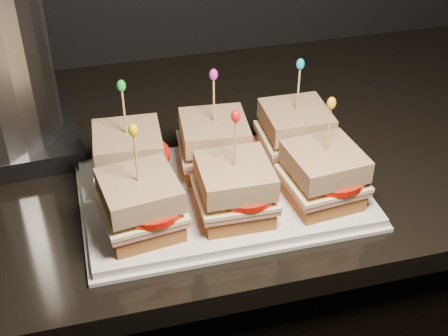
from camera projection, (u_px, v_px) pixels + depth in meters
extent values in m
cube|color=black|center=(365.00, 290.00, 1.37)|extent=(2.45, 0.63, 0.83)
cube|color=black|center=(397.00, 123.00, 1.12)|extent=(2.49, 0.67, 0.04)
cube|color=white|center=(224.00, 194.00, 0.91)|extent=(0.40, 0.25, 0.02)
cube|color=white|center=(224.00, 197.00, 0.91)|extent=(0.41, 0.26, 0.01)
cube|color=brown|center=(131.00, 172.00, 0.91)|extent=(0.10, 0.10, 0.03)
cube|color=#CE6B66|center=(130.00, 163.00, 0.90)|extent=(0.11, 0.10, 0.01)
cube|color=#FFF0AD|center=(129.00, 159.00, 0.90)|extent=(0.11, 0.11, 0.01)
cylinder|color=red|center=(138.00, 156.00, 0.89)|extent=(0.09, 0.09, 0.01)
cube|color=brown|center=(128.00, 143.00, 0.88)|extent=(0.10, 0.10, 0.03)
cylinder|color=tan|center=(124.00, 115.00, 0.86)|extent=(0.00, 0.00, 0.09)
ellipsoid|color=green|center=(121.00, 86.00, 0.83)|extent=(0.01, 0.01, 0.02)
cube|color=brown|center=(214.00, 160.00, 0.94)|extent=(0.10, 0.10, 0.03)
cube|color=#CE6B66|center=(214.00, 150.00, 0.93)|extent=(0.11, 0.11, 0.01)
cube|color=#FFF0AD|center=(214.00, 146.00, 0.93)|extent=(0.11, 0.11, 0.01)
cylinder|color=red|center=(223.00, 143.00, 0.92)|extent=(0.09, 0.09, 0.01)
cube|color=brown|center=(214.00, 130.00, 0.91)|extent=(0.10, 0.10, 0.03)
cylinder|color=tan|center=(214.00, 103.00, 0.88)|extent=(0.00, 0.00, 0.09)
ellipsoid|color=#CB1FB3|center=(214.00, 75.00, 0.86)|extent=(0.01, 0.01, 0.02)
cube|color=brown|center=(294.00, 148.00, 0.97)|extent=(0.09, 0.09, 0.03)
cube|color=#CE6B66|center=(294.00, 139.00, 0.96)|extent=(0.10, 0.10, 0.01)
cube|color=#FFF0AD|center=(295.00, 135.00, 0.95)|extent=(0.11, 0.10, 0.01)
cylinder|color=red|center=(304.00, 132.00, 0.94)|extent=(0.09, 0.09, 0.01)
cube|color=brown|center=(296.00, 119.00, 0.93)|extent=(0.10, 0.10, 0.03)
cylinder|color=tan|center=(298.00, 92.00, 0.91)|extent=(0.00, 0.00, 0.09)
ellipsoid|color=#109ABC|center=(300.00, 64.00, 0.88)|extent=(0.01, 0.01, 0.02)
cube|color=brown|center=(142.00, 221.00, 0.82)|extent=(0.10, 0.10, 0.03)
cube|color=#CE6B66|center=(141.00, 212.00, 0.81)|extent=(0.11, 0.11, 0.01)
cube|color=#FFF0AD|center=(141.00, 207.00, 0.81)|extent=(0.12, 0.11, 0.01)
cylinder|color=red|center=(150.00, 204.00, 0.80)|extent=(0.09, 0.09, 0.01)
cube|color=brown|center=(139.00, 190.00, 0.79)|extent=(0.11, 0.11, 0.03)
cylinder|color=tan|center=(136.00, 161.00, 0.77)|extent=(0.00, 0.00, 0.09)
ellipsoid|color=#EBBF04|center=(133.00, 130.00, 0.74)|extent=(0.01, 0.01, 0.02)
cube|color=brown|center=(235.00, 206.00, 0.85)|extent=(0.09, 0.09, 0.03)
cube|color=#CE6B66|center=(235.00, 196.00, 0.84)|extent=(0.10, 0.10, 0.01)
cube|color=#FFF0AD|center=(235.00, 192.00, 0.84)|extent=(0.11, 0.10, 0.01)
cylinder|color=red|center=(245.00, 189.00, 0.83)|extent=(0.09, 0.09, 0.01)
cube|color=brown|center=(235.00, 175.00, 0.82)|extent=(0.10, 0.10, 0.03)
cylinder|color=tan|center=(235.00, 146.00, 0.79)|extent=(0.00, 0.00, 0.09)
ellipsoid|color=red|center=(236.00, 116.00, 0.77)|extent=(0.01, 0.01, 0.02)
cube|color=brown|center=(321.00, 192.00, 0.88)|extent=(0.10, 0.10, 0.03)
cube|color=#CE6B66|center=(322.00, 182.00, 0.87)|extent=(0.11, 0.11, 0.01)
cube|color=#FFF0AD|center=(323.00, 178.00, 0.86)|extent=(0.11, 0.11, 0.01)
cylinder|color=red|center=(333.00, 175.00, 0.86)|extent=(0.09, 0.09, 0.01)
cube|color=brown|center=(325.00, 161.00, 0.85)|extent=(0.10, 0.10, 0.03)
cylinder|color=tan|center=(328.00, 133.00, 0.82)|extent=(0.00, 0.00, 0.09)
ellipsoid|color=orange|center=(332.00, 103.00, 0.79)|extent=(0.01, 0.01, 0.02)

